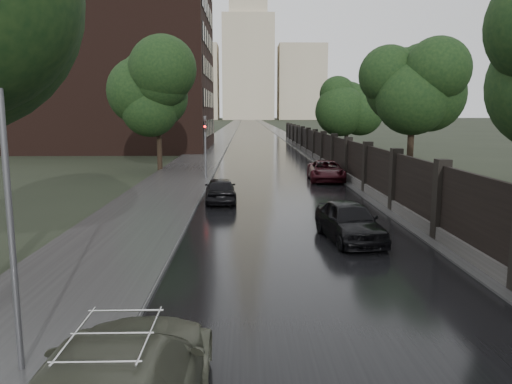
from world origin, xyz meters
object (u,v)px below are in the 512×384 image
(traffic_light, at_px, (205,142))
(hatchback_left, at_px, (220,190))
(tree_right_b, at_px, (413,99))
(lamp_post, at_px, (10,214))
(tree_right_c, at_px, (347,104))
(tree_left_far, at_px, (158,98))
(car_right_far, at_px, (326,171))
(car_right_near, at_px, (349,221))

(traffic_light, bearing_deg, hatchback_left, -80.53)
(tree_right_b, relative_size, lamp_post, 1.37)
(tree_right_c, height_order, traffic_light, tree_right_c)
(tree_left_far, distance_m, tree_right_c, 18.45)
(tree_left_far, height_order, car_right_far, tree_left_far)
(car_right_near, distance_m, car_right_far, 14.75)
(tree_left_far, distance_m, car_right_far, 13.23)
(lamp_post, distance_m, car_right_near, 11.18)
(tree_right_b, xyz_separation_m, car_right_far, (-4.32, 2.65, -4.32))
(car_right_near, xyz_separation_m, car_right_far, (1.58, 14.67, -0.04))
(traffic_light, relative_size, car_right_far, 0.88)
(tree_right_c, xyz_separation_m, traffic_light, (-11.80, -15.01, -2.55))
(tree_right_b, relative_size, car_right_far, 1.54)
(lamp_post, xyz_separation_m, car_right_near, (7.00, 8.48, -2.00))
(tree_left_far, distance_m, traffic_light, 6.84)
(tree_right_b, bearing_deg, tree_left_far, 152.70)
(tree_right_c, bearing_deg, car_right_far, -105.71)
(traffic_light, height_order, hatchback_left, traffic_light)
(lamp_post, bearing_deg, car_right_far, 69.66)
(tree_left_far, bearing_deg, car_right_near, -64.38)
(tree_right_b, distance_m, traffic_light, 12.44)
(lamp_post, relative_size, hatchback_left, 1.43)
(traffic_light, xyz_separation_m, car_right_near, (5.90, -15.01, -1.73))
(tree_right_b, height_order, hatchback_left, tree_right_b)
(lamp_post, bearing_deg, hatchback_left, 81.30)
(hatchback_left, distance_m, car_right_near, 8.55)
(tree_left_far, relative_size, hatchback_left, 2.07)
(lamp_post, bearing_deg, tree_right_b, 57.82)
(tree_left_far, distance_m, tree_right_b, 17.45)
(car_right_near, height_order, car_right_far, car_right_near)
(lamp_post, distance_m, traffic_light, 23.52)
(traffic_light, distance_m, hatchback_left, 8.11)
(tree_right_c, distance_m, traffic_light, 19.26)
(hatchback_left, bearing_deg, tree_right_b, -159.18)
(tree_left_far, relative_size, lamp_post, 1.45)
(tree_right_b, bearing_deg, traffic_light, 165.76)
(tree_right_b, height_order, traffic_light, tree_right_b)
(tree_right_b, relative_size, tree_right_c, 1.00)
(tree_right_b, distance_m, lamp_post, 24.33)
(tree_right_c, distance_m, car_right_far, 16.52)
(tree_right_c, height_order, car_right_near, tree_right_c)
(car_right_near, bearing_deg, lamp_post, -136.37)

